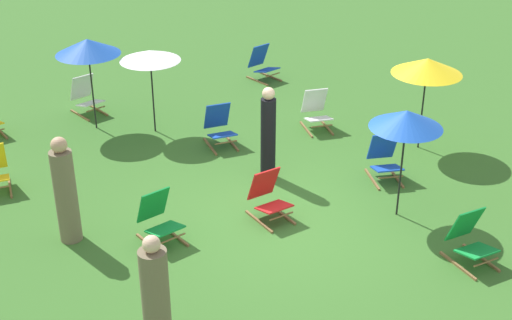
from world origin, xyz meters
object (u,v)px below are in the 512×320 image
Objects in this scene: deckchair_0 at (316,111)px; person_2 at (66,193)px; umbrella_0 at (427,66)px; umbrella_3 at (150,56)px; deckchair_3 at (263,64)px; deckchair_5 at (220,127)px; deckchair_11 at (385,159)px; person_0 at (268,135)px; umbrella_1 at (88,47)px; person_1 at (156,302)px; umbrella_2 at (406,119)px; deckchair_6 at (159,219)px; deckchair_9 at (470,240)px; deckchair_8 at (86,97)px; deckchair_10 at (269,197)px.

person_2 is (-5.41, -1.90, 0.44)m from deckchair_0.
umbrella_0 is 5.22m from umbrella_3.
person_2 is at bearing -154.71° from deckchair_3.
deckchair_11 is at bearing -46.20° from deckchair_5.
deckchair_3 is at bearing 146.32° from person_0.
umbrella_1 reaches higher than deckchair_11.
deckchair_0 is at bearing 105.78° from deckchair_11.
umbrella_0 is 1.06× the size of person_1.
umbrella_2 is at bearing -87.26° from deckchair_0.
person_0 is 4.72m from person_1.
deckchair_9 is at bearing -46.37° from deckchair_6.
person_1 is at bearing -42.74° from person_2.
umbrella_0 reaches higher than deckchair_9.
deckchair_6 is 0.50× the size of person_2.
umbrella_0 reaches higher than deckchair_8.
deckchair_3 is 1.03× the size of deckchair_10.
deckchair_0 is 2.06m from deckchair_5.
deckchair_8 is 0.48× the size of umbrella_0.
deckchair_5 is at bearing -70.32° from deckchair_8.
deckchair_3 and deckchair_6 have the same top height.
person_0 is at bearing -79.13° from deckchair_8.
deckchair_0 is 0.97× the size of deckchair_11.
deckchair_8 is (-4.26, -0.20, 0.00)m from deckchair_3.
deckchair_8 is 7.78m from person_1.
deckchair_10 is at bearing -90.31° from deckchair_8.
person_2 is at bearing -177.67° from umbrella_0.
umbrella_2 is (-0.52, -1.12, 1.31)m from deckchair_11.
deckchair_11 is (2.07, -2.51, 0.00)m from deckchair_5.
deckchair_11 is at bearing -105.38° from person_1.
umbrella_2 is 2.58m from person_0.
umbrella_0 is 2.61m from umbrella_2.
deckchair_0 is at bearing 81.65° from umbrella_2.
umbrella_0 is (5.32, -4.43, 1.28)m from deckchair_8.
deckchair_9 is 0.49× the size of person_1.
umbrella_0 is at bearing 45.18° from umbrella_2.
deckchair_3 is 1.00× the size of deckchair_11.
deckchair_10 is 5.08m from umbrella_1.
deckchair_10 is 0.97× the size of deckchair_11.
deckchair_11 is 6.06m from umbrella_1.
umbrella_2 reaches higher than deckchair_8.
umbrella_2 is (-0.15, 1.52, 1.31)m from deckchair_9.
person_2 is at bearing -149.51° from deckchair_0.
deckchair_0 is 0.97× the size of deckchair_3.
deckchair_3 is 0.51× the size of person_1.
deckchair_6 is 5.74m from umbrella_0.
deckchair_10 is at bearing -34.71° from person_0.
person_0 reaches higher than deckchair_8.
deckchair_0 is 3.59m from deckchair_10.
person_0 is at bearing 56.35° from deckchair_10.
umbrella_0 reaches higher than umbrella_3.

